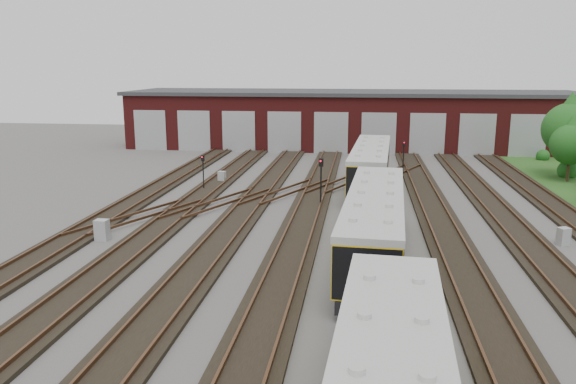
# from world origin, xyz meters

# --- Properties ---
(ground) EXTENTS (120.00, 120.00, 0.00)m
(ground) POSITION_xyz_m (0.00, 0.00, 0.00)
(ground) COLOR #4A4744
(ground) RESTS_ON ground
(track_network) EXTENTS (30.40, 70.00, 0.33)m
(track_network) POSITION_xyz_m (-0.17, 0.59, 0.11)
(track_network) COLOR black
(track_network) RESTS_ON ground
(maintenance_shed) EXTENTS (51.00, 12.50, 6.35)m
(maintenance_shed) POSITION_xyz_m (-0.01, 39.97, 3.20)
(maintenance_shed) COLOR #571515
(maintenance_shed) RESTS_ON ground
(metro_train) EXTENTS (3.40, 46.47, 2.96)m
(metro_train) POSITION_xyz_m (2.00, 0.41, 1.85)
(metro_train) COLOR black
(metro_train) RESTS_ON ground
(signal_mast_0) EXTENTS (0.26, 0.25, 2.67)m
(signal_mast_0) POSITION_xyz_m (-10.42, 14.49, 1.72)
(signal_mast_0) COLOR black
(signal_mast_0) RESTS_ON ground
(signal_mast_1) EXTENTS (0.30, 0.29, 3.24)m
(signal_mast_1) POSITION_xyz_m (-1.31, 10.63, 2.08)
(signal_mast_1) COLOR black
(signal_mast_1) RESTS_ON ground
(signal_mast_2) EXTENTS (0.32, 0.30, 3.14)m
(signal_mast_2) POSITION_xyz_m (2.71, 7.45, 2.03)
(signal_mast_2) COLOR black
(signal_mast_2) RESTS_ON ground
(signal_mast_3) EXTENTS (0.24, 0.23, 3.12)m
(signal_mast_3) POSITION_xyz_m (4.75, 21.30, 1.99)
(signal_mast_3) COLOR black
(signal_mast_3) RESTS_ON ground
(relay_cabinet_0) EXTENTS (0.70, 0.59, 1.13)m
(relay_cabinet_0) POSITION_xyz_m (-12.37, 1.72, 0.57)
(relay_cabinet_0) COLOR #9EA1A3
(relay_cabinet_0) RESTS_ON ground
(relay_cabinet_1) EXTENTS (0.62, 0.55, 0.92)m
(relay_cabinet_1) POSITION_xyz_m (-9.75, 17.45, 0.46)
(relay_cabinet_1) COLOR #9EA1A3
(relay_cabinet_1) RESTS_ON ground
(relay_cabinet_2) EXTENTS (0.59, 0.49, 0.98)m
(relay_cabinet_2) POSITION_xyz_m (1.47, 1.12, 0.49)
(relay_cabinet_2) COLOR #9EA1A3
(relay_cabinet_2) RESTS_ON ground
(relay_cabinet_3) EXTENTS (0.63, 0.58, 0.86)m
(relay_cabinet_3) POSITION_xyz_m (2.63, 16.00, 0.43)
(relay_cabinet_3) COLOR #9EA1A3
(relay_cabinet_3) RESTS_ON ground
(relay_cabinet_4) EXTENTS (0.71, 0.66, 0.94)m
(relay_cabinet_4) POSITION_xyz_m (11.85, 4.07, 0.47)
(relay_cabinet_4) COLOR #9EA1A3
(relay_cabinet_4) RESTS_ON ground
(tree_0) EXTENTS (4.31, 4.31, 7.14)m
(tree_0) POSITION_xyz_m (18.21, 23.35, 4.59)
(tree_0) COLOR #372819
(tree_0) RESTS_ON ground
(tree_1) EXTENTS (3.24, 3.24, 5.37)m
(tree_1) POSITION_xyz_m (17.79, 21.37, 3.45)
(tree_1) COLOR #372819
(tree_1) RESTS_ON ground
(bush_1) EXTENTS (1.66, 1.66, 1.66)m
(bush_1) POSITION_xyz_m (18.48, 23.39, 0.83)
(bush_1) COLOR #154C16
(bush_1) RESTS_ON ground
(bush_2) EXTENTS (1.29, 1.29, 1.29)m
(bush_2) POSITION_xyz_m (19.14, 32.33, 0.64)
(bush_2) COLOR #154C16
(bush_2) RESTS_ON ground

